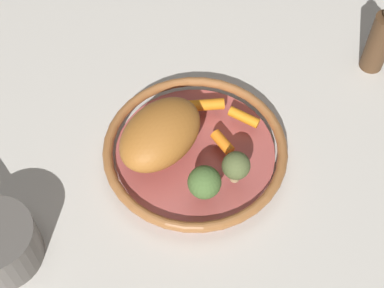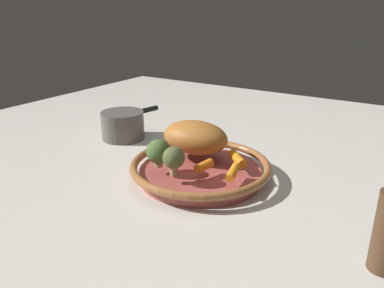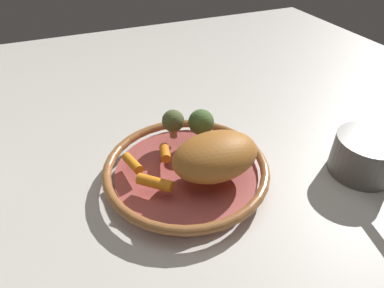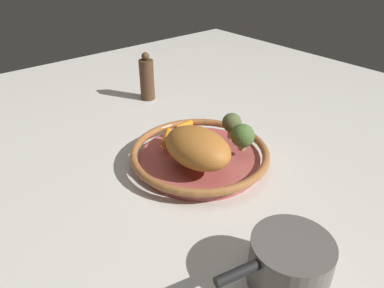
{
  "view_description": "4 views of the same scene",
  "coord_description": "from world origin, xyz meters",
  "px_view_note": "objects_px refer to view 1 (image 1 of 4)",
  "views": [
    {
      "loc": [
        -0.36,
        0.43,
        0.87
      ],
      "look_at": [
        -0.01,
        0.02,
        0.07
      ],
      "focal_mm": 53.4,
      "sensor_mm": 36.0,
      "label": 1
    },
    {
      "loc": [
        -0.68,
        -0.41,
        0.38
      ],
      "look_at": [
        0.01,
        0.03,
        0.08
      ],
      "focal_mm": 35.08,
      "sensor_mm": 36.0,
      "label": 2
    },
    {
      "loc": [
        0.46,
        -0.18,
        0.46
      ],
      "look_at": [
        -0.03,
        0.02,
        0.06
      ],
      "focal_mm": 30.91,
      "sensor_mm": 36.0,
      "label": 3
    },
    {
      "loc": [
        0.48,
        0.54,
        0.49
      ],
      "look_at": [
        0.01,
        -0.01,
        0.05
      ],
      "focal_mm": 34.22,
      "sensor_mm": 36.0,
      "label": 4
    }
  ],
  "objects_px": {
    "baby_carrot_left": "(223,142)",
    "pepper_mill": "(379,41)",
    "roast_chicken_piece": "(160,134)",
    "broccoli_floret_mid": "(204,183)",
    "baby_carrot_near_rim": "(206,105)",
    "baby_carrot_right": "(244,117)",
    "broccoli_floret_edge": "(236,166)",
    "serving_bowl": "(195,152)"
  },
  "relations": [
    {
      "from": "roast_chicken_piece",
      "to": "broccoli_floret_edge",
      "type": "xyz_separation_m",
      "value": [
        -0.14,
        -0.03,
        -0.0
      ]
    },
    {
      "from": "broccoli_floret_mid",
      "to": "baby_carrot_near_rim",
      "type": "bearing_deg",
      "value": -51.31
    },
    {
      "from": "roast_chicken_piece",
      "to": "baby_carrot_right",
      "type": "relative_size",
      "value": 2.92
    },
    {
      "from": "serving_bowl",
      "to": "baby_carrot_left",
      "type": "xyz_separation_m",
      "value": [
        -0.04,
        -0.03,
        0.03
      ]
    },
    {
      "from": "pepper_mill",
      "to": "baby_carrot_near_rim",
      "type": "bearing_deg",
      "value": 63.43
    },
    {
      "from": "roast_chicken_piece",
      "to": "broccoli_floret_edge",
      "type": "bearing_deg",
      "value": -166.74
    },
    {
      "from": "serving_bowl",
      "to": "pepper_mill",
      "type": "relative_size",
      "value": 2.11
    },
    {
      "from": "serving_bowl",
      "to": "pepper_mill",
      "type": "height_order",
      "value": "pepper_mill"
    },
    {
      "from": "roast_chicken_piece",
      "to": "baby_carrot_right",
      "type": "xyz_separation_m",
      "value": [
        -0.07,
        -0.14,
        -0.03
      ]
    },
    {
      "from": "roast_chicken_piece",
      "to": "pepper_mill",
      "type": "relative_size",
      "value": 1.07
    },
    {
      "from": "pepper_mill",
      "to": "baby_carrot_left",
      "type": "bearing_deg",
      "value": 76.46
    },
    {
      "from": "baby_carrot_left",
      "to": "roast_chicken_piece",
      "type": "bearing_deg",
      "value": 42.12
    },
    {
      "from": "serving_bowl",
      "to": "baby_carrot_near_rim",
      "type": "bearing_deg",
      "value": -63.11
    },
    {
      "from": "broccoli_floret_mid",
      "to": "pepper_mill",
      "type": "distance_m",
      "value": 0.47
    },
    {
      "from": "baby_carrot_left",
      "to": "baby_carrot_right",
      "type": "bearing_deg",
      "value": -85.73
    },
    {
      "from": "roast_chicken_piece",
      "to": "broccoli_floret_mid",
      "type": "relative_size",
      "value": 2.61
    },
    {
      "from": "serving_bowl",
      "to": "baby_carrot_right",
      "type": "bearing_deg",
      "value": -107.58
    },
    {
      "from": "broccoli_floret_edge",
      "to": "broccoli_floret_mid",
      "type": "distance_m",
      "value": 0.06
    },
    {
      "from": "broccoli_floret_edge",
      "to": "baby_carrot_right",
      "type": "bearing_deg",
      "value": -59.54
    },
    {
      "from": "broccoli_floret_edge",
      "to": "broccoli_floret_mid",
      "type": "relative_size",
      "value": 1.01
    },
    {
      "from": "baby_carrot_right",
      "to": "pepper_mill",
      "type": "bearing_deg",
      "value": -107.28
    },
    {
      "from": "baby_carrot_right",
      "to": "broccoli_floret_mid",
      "type": "distance_m",
      "value": 0.17
    },
    {
      "from": "baby_carrot_near_rim",
      "to": "baby_carrot_right",
      "type": "bearing_deg",
      "value": -161.43
    },
    {
      "from": "roast_chicken_piece",
      "to": "broccoli_floret_edge",
      "type": "relative_size",
      "value": 2.57
    },
    {
      "from": "baby_carrot_near_rim",
      "to": "baby_carrot_left",
      "type": "distance_m",
      "value": 0.09
    },
    {
      "from": "serving_bowl",
      "to": "roast_chicken_piece",
      "type": "relative_size",
      "value": 1.98
    },
    {
      "from": "baby_carrot_right",
      "to": "serving_bowl",
      "type": "bearing_deg",
      "value": 72.42
    },
    {
      "from": "serving_bowl",
      "to": "baby_carrot_near_rim",
      "type": "xyz_separation_m",
      "value": [
        0.04,
        -0.08,
        0.03
      ]
    },
    {
      "from": "broccoli_floret_mid",
      "to": "baby_carrot_right",
      "type": "bearing_deg",
      "value": -75.45
    },
    {
      "from": "serving_bowl",
      "to": "baby_carrot_near_rim",
      "type": "distance_m",
      "value": 0.09
    },
    {
      "from": "baby_carrot_left",
      "to": "broccoli_floret_mid",
      "type": "height_order",
      "value": "broccoli_floret_mid"
    },
    {
      "from": "broccoli_floret_edge",
      "to": "pepper_mill",
      "type": "height_order",
      "value": "pepper_mill"
    },
    {
      "from": "baby_carrot_near_rim",
      "to": "baby_carrot_left",
      "type": "relative_size",
      "value": 1.49
    },
    {
      "from": "baby_carrot_left",
      "to": "pepper_mill",
      "type": "bearing_deg",
      "value": -103.54
    },
    {
      "from": "broccoli_floret_edge",
      "to": "pepper_mill",
      "type": "distance_m",
      "value": 0.41
    },
    {
      "from": "pepper_mill",
      "to": "serving_bowl",
      "type": "bearing_deg",
      "value": 72.65
    },
    {
      "from": "pepper_mill",
      "to": "baby_carrot_right",
      "type": "bearing_deg",
      "value": 72.72
    },
    {
      "from": "serving_bowl",
      "to": "pepper_mill",
      "type": "bearing_deg",
      "value": -107.35
    },
    {
      "from": "baby_carrot_right",
      "to": "baby_carrot_left",
      "type": "bearing_deg",
      "value": 94.27
    },
    {
      "from": "baby_carrot_near_rim",
      "to": "pepper_mill",
      "type": "xyz_separation_m",
      "value": [
        -0.16,
        -0.33,
        0.02
      ]
    },
    {
      "from": "broccoli_floret_edge",
      "to": "roast_chicken_piece",
      "type": "bearing_deg",
      "value": 13.26
    },
    {
      "from": "roast_chicken_piece",
      "to": "broccoli_floret_mid",
      "type": "bearing_deg",
      "value": 168.78
    }
  ]
}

